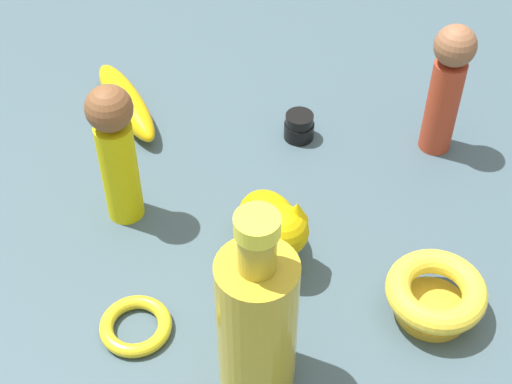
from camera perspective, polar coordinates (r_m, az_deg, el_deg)
The scene contains 9 objects.
ground at distance 0.92m, azimuth 0.00°, elevation -2.50°, with size 2.00×2.00×0.00m, color #384C56.
person_figure_child at distance 0.87m, azimuth -10.19°, elevation 3.06°, with size 0.06×0.06×0.19m.
bangle at distance 0.83m, azimuth -8.79°, elevation -9.65°, with size 0.08×0.08×0.01m, color gold.
nail_polish_jar at distance 1.02m, azimuth 3.18°, elevation 4.81°, with size 0.04×0.04×0.04m.
bowl at distance 0.83m, azimuth 12.98°, elevation -7.29°, with size 0.11×0.11×0.05m.
person_figure_adult at distance 0.98m, azimuth 13.79°, elevation 7.65°, with size 0.05×0.05×0.18m.
bottle_tall at distance 0.72m, azimuth 0.07°, elevation -9.25°, with size 0.08×0.08×0.23m.
cat_figurine at distance 0.86m, azimuth 1.23°, elevation -2.46°, with size 0.08×0.13×0.10m.
banana at distance 1.07m, azimuth -9.49°, elevation 6.53°, with size 0.18×0.04×0.04m, color #D3A10A.
Camera 1 is at (0.12, 0.60, 0.68)m, focal length 54.69 mm.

